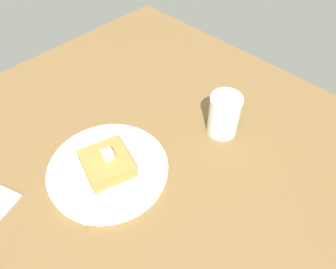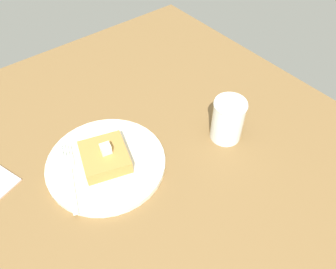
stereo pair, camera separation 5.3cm
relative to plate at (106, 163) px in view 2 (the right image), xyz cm
name	(u,v)px [view 2 (the right image)]	position (x,y,z in cm)	size (l,w,h in cm)	color
table_surface	(137,161)	(-2.04, -5.49, -1.92)	(91.16, 91.16, 2.56)	brown
plate	(106,163)	(0.00, 0.00, 0.00)	(22.66, 22.66, 1.14)	silver
toast_slice_center	(105,157)	(0.00, 0.00, 1.83)	(8.90, 8.36, 2.66)	#A87738
butter_pat_primary	(106,149)	(-0.27, -0.42, 4.10)	(1.87, 1.68, 1.87)	#F0E8C6
fork	(70,172)	(1.83, 6.58, 0.68)	(15.48, 6.97, 0.36)	silver
syrup_jar	(228,121)	(-8.80, -23.25, 3.73)	(6.53, 6.53, 9.20)	#37150B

